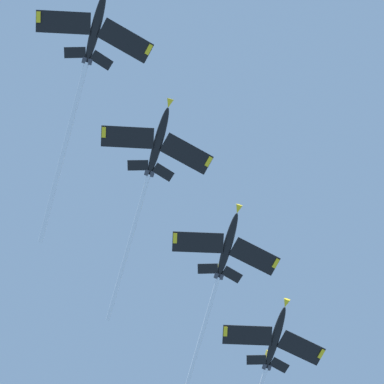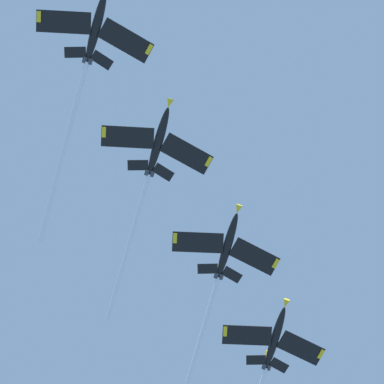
{
  "view_description": "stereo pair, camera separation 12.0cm",
  "coord_description": "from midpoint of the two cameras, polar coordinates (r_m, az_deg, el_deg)",
  "views": [
    {
      "loc": [
        -8.95,
        -46.44,
        1.55
      ],
      "look_at": [
        5.87,
        8.75,
        104.43
      ],
      "focal_mm": 63.05,
      "sensor_mm": 36.0,
      "label": 1
    },
    {
      "loc": [
        -9.06,
        -46.41,
        1.55
      ],
      "look_at": [
        5.87,
        8.75,
        104.43
      ],
      "focal_mm": 63.05,
      "sensor_mm": 36.0,
      "label": 2
    }
  ],
  "objects": [
    {
      "name": "jet_lead",
      "position": [
        115.9,
        -9.03,
        10.13
      ],
      "size": [
        20.15,
        42.73,
        17.16
      ],
      "color": "black"
    },
    {
      "name": "jet_second",
      "position": [
        116.84,
        -3.48,
        2.0
      ],
      "size": [
        20.15,
        38.88,
        14.65
      ],
      "color": "black"
    },
    {
      "name": "jet_third",
      "position": [
        120.82,
        2.41,
        -6.76
      ],
      "size": [
        20.16,
        39.65,
        15.62
      ],
      "color": "black"
    },
    {
      "name": "jet_fourth",
      "position": [
        129.67,
        6.3,
        -14.67
      ],
      "size": [
        20.15,
        43.16,
        17.51
      ],
      "color": "black"
    }
  ]
}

